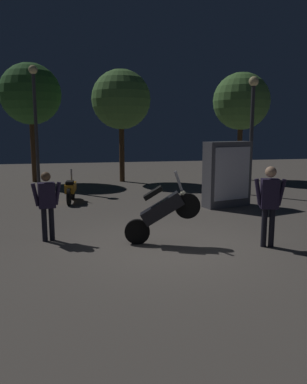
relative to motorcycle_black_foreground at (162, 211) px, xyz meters
The scene contains 11 objects.
ground_plane 0.79m from the motorcycle_black_foreground, 59.98° to the right, with size 40.00×40.00×0.00m, color #605951.
motorcycle_black_foreground is the anchor object (origin of this frame).
motorcycle_orange_parked_left 5.62m from the motorcycle_black_foreground, 111.69° to the left, with size 0.39×1.66×1.11m.
person_rider_beside 2.30m from the motorcycle_black_foreground, 15.99° to the right, with size 0.67×0.33×1.75m.
person_bystander_far 2.60m from the motorcycle_black_foreground, 163.70° to the left, with size 0.66×0.31×1.58m.
streetlamp_near 9.47m from the motorcycle_black_foreground, 112.19° to the left, with size 0.36×0.36×5.00m.
streetlamp_far 7.35m from the motorcycle_black_foreground, 49.55° to the left, with size 0.36×0.36×4.38m.
tree_left_bg 11.70m from the motorcycle_black_foreground, 110.03° to the left, with size 2.76×2.76×5.42m.
tree_center_bg 11.68m from the motorcycle_black_foreground, 58.02° to the left, with size 2.72×2.72×5.13m.
tree_right_bg 10.35m from the motorcycle_black_foreground, 88.73° to the left, with size 2.72×2.72×5.16m.
kiosk_billboard 4.62m from the motorcycle_black_foreground, 50.47° to the left, with size 1.68×0.93×2.10m.
Camera 1 is at (-1.85, -7.66, 2.56)m, focal length 35.34 mm.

